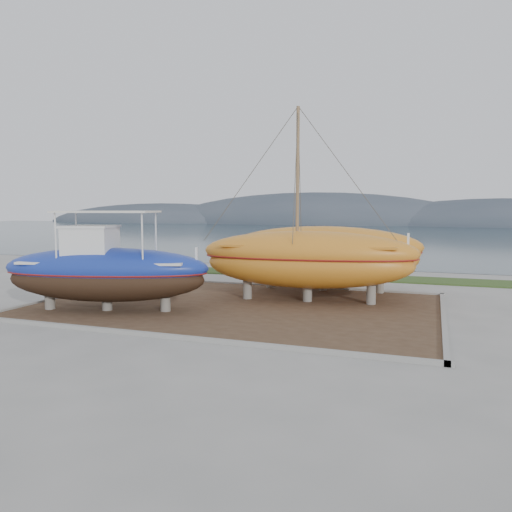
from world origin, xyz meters
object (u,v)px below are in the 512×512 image
(blue_caique, at_px, (106,261))
(orange_bare_hull, at_px, (324,259))
(orange_sailboat, at_px, (308,205))
(white_dinghy, at_px, (143,282))

(blue_caique, relative_size, orange_bare_hull, 0.88)
(blue_caique, height_order, orange_bare_hull, blue_caique)
(orange_sailboat, height_order, orange_bare_hull, orange_sailboat)
(white_dinghy, distance_m, orange_bare_hull, 9.77)
(blue_caique, relative_size, orange_sailboat, 0.88)
(blue_caique, height_order, orange_sailboat, orange_sailboat)
(orange_sailboat, bearing_deg, white_dinghy, 179.29)
(orange_bare_hull, bearing_deg, white_dinghy, -156.75)
(white_dinghy, xyz_separation_m, orange_bare_hull, (8.71, 4.30, 1.07))
(orange_sailboat, bearing_deg, blue_caique, -153.51)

